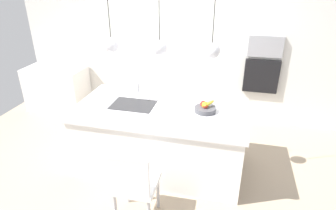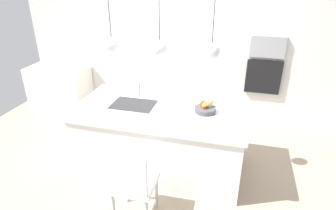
{
  "view_description": "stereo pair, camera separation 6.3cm",
  "coord_description": "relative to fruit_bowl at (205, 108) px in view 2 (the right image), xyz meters",
  "views": [
    {
      "loc": [
        0.86,
        -3.11,
        2.46
      ],
      "look_at": [
        0.1,
        0.0,
        0.94
      ],
      "focal_mm": 30.21,
      "sensor_mm": 36.0,
      "label": 1
    },
    {
      "loc": [
        0.92,
        -3.1,
        2.46
      ],
      "look_at": [
        0.1,
        0.0,
        0.94
      ],
      "focal_mm": 30.21,
      "sensor_mm": 36.0,
      "label": 2
    }
  ],
  "objects": [
    {
      "name": "faucet",
      "position": [
        -0.93,
        0.18,
        0.09
      ],
      "size": [
        0.02,
        0.17,
        0.22
      ],
      "color": "silver",
      "rests_on": "kitchen_island"
    },
    {
      "name": "microwave",
      "position": [
        0.75,
        1.55,
        0.44
      ],
      "size": [
        0.54,
        0.08,
        0.34
      ],
      "primitive_type": "cube",
      "color": "#9E9EA3",
      "rests_on": "back_wall"
    },
    {
      "name": "back_wall",
      "position": [
        -0.56,
        1.62,
        0.36
      ],
      "size": [
        6.0,
        0.1,
        2.6
      ],
      "primitive_type": "cube",
      "color": "silver",
      "rests_on": "ground"
    },
    {
      "name": "floor",
      "position": [
        -0.56,
        -0.03,
        -0.94
      ],
      "size": [
        6.6,
        6.6,
        0.0
      ],
      "primitive_type": "plane",
      "color": "tan",
      "rests_on": "ground"
    },
    {
      "name": "side_counter",
      "position": [
        -2.96,
        1.25,
        -0.52
      ],
      "size": [
        1.1,
        0.6,
        0.83
      ],
      "primitive_type": "cube",
      "color": "white",
      "rests_on": "ground"
    },
    {
      "name": "sink_basin",
      "position": [
        -0.93,
        -0.03,
        -0.06
      ],
      "size": [
        0.56,
        0.4,
        0.02
      ],
      "primitive_type": "cube",
      "color": "#2D2D30",
      "rests_on": "kitchen_island"
    },
    {
      "name": "kitchen_island",
      "position": [
        -0.56,
        -0.03,
        -0.49
      ],
      "size": [
        2.18,
        1.13,
        0.89
      ],
      "color": "white",
      "rests_on": "ground"
    },
    {
      "name": "pendant_light_left",
      "position": [
        -1.16,
        -0.03,
        0.72
      ],
      "size": [
        0.18,
        0.18,
        0.78
      ],
      "color": "silver"
    },
    {
      "name": "chair_near",
      "position": [
        -0.57,
        -1.05,
        -0.42
      ],
      "size": [
        0.43,
        0.43,
        0.91
      ],
      "color": "white",
      "rests_on": "ground"
    },
    {
      "name": "pendant_light_right",
      "position": [
        0.04,
        -0.03,
        0.72
      ],
      "size": [
        0.18,
        0.18,
        0.78
      ],
      "color": "silver"
    },
    {
      "name": "pendant_light_center",
      "position": [
        -0.56,
        -0.03,
        0.72
      ],
      "size": [
        0.18,
        0.18,
        0.78
      ],
      "color": "silver"
    },
    {
      "name": "fruit_bowl",
      "position": [
        0.0,
        0.0,
        0.0
      ],
      "size": [
        0.26,
        0.26,
        0.14
      ],
      "color": "#4C4C51",
      "rests_on": "kitchen_island"
    },
    {
      "name": "oven",
      "position": [
        0.75,
        1.55,
        -0.06
      ],
      "size": [
        0.56,
        0.08,
        0.56
      ],
      "primitive_type": "cube",
      "color": "black",
      "rests_on": "back_wall"
    }
  ]
}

